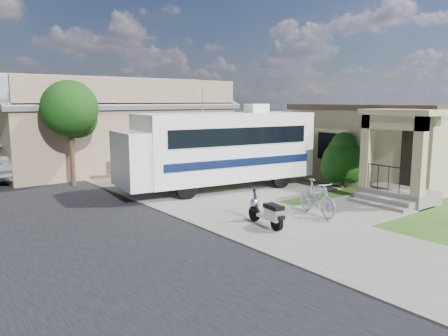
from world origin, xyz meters
TOP-DOWN VIEW (x-y plane):
  - ground at (0.00, 0.00)m, footprint 120.00×120.00m
  - sidewalk_slab at (-1.00, 10.00)m, footprint 4.00×80.00m
  - driveway_slab at (1.50, 4.50)m, footprint 7.00×6.00m
  - walk_slab at (3.00, -1.00)m, footprint 4.00×3.00m
  - house at (8.88, 1.43)m, footprint 9.47×7.80m
  - warehouse at (0.00, 13.97)m, footprint 12.50×8.40m
  - street_tree_a at (-3.70, 9.05)m, footprint 2.44×2.40m
  - street_tree_b at (-3.70, 19.05)m, footprint 2.44×2.40m
  - motorhome at (0.82, 4.61)m, footprint 8.44×3.60m
  - shrub at (5.22, 1.67)m, footprint 1.96×1.87m
  - scooter at (-1.44, -0.81)m, footprint 0.64×1.67m
  - bicycle at (0.73, -0.80)m, footprint 0.97×1.97m
  - pickup_truck at (-5.90, 13.20)m, footprint 3.01×6.37m
  - garden_hose at (3.81, -0.55)m, footprint 0.42×0.42m

SIDE VIEW (x-z plane):
  - ground at x=0.00m, z-range 0.00..0.00m
  - driveway_slab at x=1.50m, z-range 0.00..0.05m
  - walk_slab at x=3.00m, z-range 0.00..0.05m
  - sidewalk_slab at x=-1.00m, z-range 0.00..0.06m
  - garden_hose at x=3.81m, z-range 0.00..0.19m
  - scooter at x=-1.44m, z-range -0.06..1.04m
  - bicycle at x=0.73m, z-range 0.00..1.14m
  - pickup_truck at x=-5.90m, z-range 0.00..1.76m
  - shrub at x=5.22m, z-range 0.03..2.43m
  - house at x=8.88m, z-range 0.00..3.55m
  - motorhome at x=0.82m, z-range -0.30..3.90m
  - warehouse at x=0.00m, z-range -0.53..4.51m
  - street_tree_a at x=-3.70m, z-range 0.96..5.54m
  - street_tree_b at x=-3.70m, z-range 1.03..5.76m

